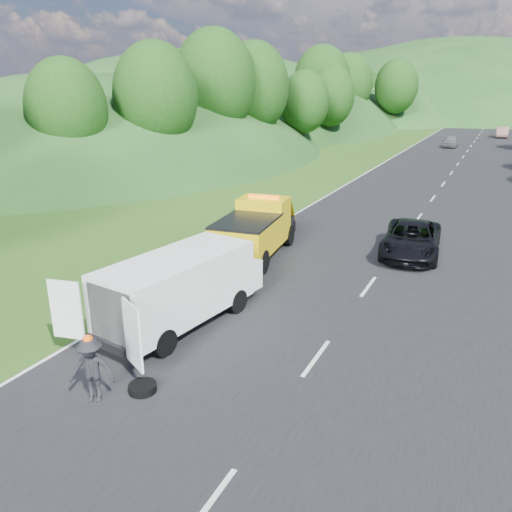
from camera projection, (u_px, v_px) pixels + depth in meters
The scene contains 15 objects.
ground at pixel (254, 312), 17.24m from camera, with size 320.00×320.00×0.00m, color #38661E.
road_surface at pixel (458, 164), 49.96m from camera, with size 14.00×200.00×0.02m, color black.
tree_line_left at pixel (317, 138), 76.15m from camera, with size 14.00×140.00×14.00m, color #225118, non-canonical shape.
hills_backdrop at pixel (508, 117), 128.96m from camera, with size 201.00×288.60×44.00m, color #2D5B23, non-canonical shape.
tow_truck at pixel (256, 229), 22.56m from camera, with size 2.98×6.32×2.62m.
white_van at pixel (181, 286), 15.98m from camera, with size 3.77×6.99×2.37m.
woman at pixel (208, 287), 19.37m from camera, with size 0.57×0.41×1.56m, color white.
child at pixel (173, 302), 18.03m from camera, with size 0.50×0.39×1.04m, color #D0D06F.
worker at pixel (95, 401), 12.37m from camera, with size 1.10×0.63×1.71m, color black.
suitcase at pixel (147, 281), 19.19m from camera, with size 0.38×0.21×0.61m, color #524C3D.
spare_tire at pixel (143, 392), 12.73m from camera, with size 0.72×0.72×0.20m, color black.
passing_suv at pixel (410, 255), 23.10m from camera, with size 2.47×5.37×1.49m, color black.
dist_car_a at pixel (450, 147), 63.98m from camera, with size 1.72×4.27×1.46m, color #57565C.
dist_car_b at pixel (502, 138), 76.18m from camera, with size 1.67×4.78×1.58m, color #7A5851.
dist_car_c at pixel (483, 127), 96.27m from camera, with size 2.10×5.18×1.50m, color #AC565F.
Camera 1 is at (7.00, -14.05, 7.39)m, focal length 35.00 mm.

